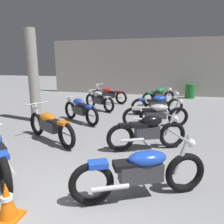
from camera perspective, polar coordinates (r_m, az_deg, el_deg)
back_wall at (r=14.33m, az=8.16°, el=11.89°), size 12.51×0.24×3.60m
support_pillar at (r=7.94m, az=-20.48°, el=8.99°), size 0.36×0.36×3.20m
motorcycle_left_row_1 at (r=5.83m, az=-16.46°, el=-3.38°), size 1.94×1.19×0.97m
motorcycle_left_row_2 at (r=7.50m, az=-8.59°, el=0.66°), size 1.73×1.14×0.88m
motorcycle_left_row_3 at (r=9.43m, az=-3.54°, el=3.30°), size 1.70×1.18×0.88m
motorcycle_left_row_4 at (r=11.18m, az=-0.88°, el=4.81°), size 2.09×0.92×0.97m
motorcycle_right_row_0 at (r=3.35m, az=8.00°, el=-15.51°), size 1.99×1.12×0.97m
motorcycle_right_row_1 at (r=5.12m, az=9.55°, el=-5.20°), size 1.84×0.91×0.88m
motorcycle_right_row_2 at (r=6.98m, az=11.81°, el=-0.46°), size 2.10×0.91×0.97m
motorcycle_right_row_3 at (r=8.77m, az=12.22°, el=2.25°), size 2.08×0.95×0.97m
motorcycle_right_row_4 at (r=10.89m, az=12.52°, el=4.32°), size 1.59×1.33×0.88m
oil_drum at (r=13.51m, az=20.36°, el=5.31°), size 0.59×0.59×0.85m
traffic_cone at (r=3.33m, az=-26.46°, el=-20.85°), size 0.32×0.32×0.54m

